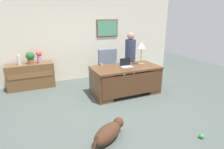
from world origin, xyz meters
TOP-DOWN VIEW (x-y plane):
  - ground_plane at (0.00, 0.00)m, footprint 12.00×12.00m
  - back_wall at (0.01, 2.60)m, footprint 7.00×0.16m
  - desk at (0.72, 0.70)m, footprint 1.84×0.94m
  - credenza at (-1.69, 2.25)m, footprint 1.32×0.50m
  - armchair at (0.62, 1.61)m, footprint 0.60×0.59m
  - person_standing at (1.18, 1.31)m, footprint 0.32×0.32m
  - dog_lying at (-0.52, -1.03)m, footprint 0.76×0.61m
  - laptop at (0.73, 0.73)m, footprint 0.32×0.22m
  - desk_lamp at (1.24, 0.78)m, footprint 0.22×0.22m
  - vase_with_flowers at (-1.39, 2.25)m, footprint 0.17×0.17m
  - vase_empty at (-1.95, 2.25)m, footprint 0.10×0.10m
  - potted_plant at (-1.64, 2.25)m, footprint 0.24×0.24m
  - dog_toy_ball at (1.01, -1.66)m, footprint 0.09×0.09m

SIDE VIEW (x-z plane):
  - ground_plane at x=0.00m, z-range 0.00..0.00m
  - dog_toy_ball at x=1.01m, z-range 0.00..0.09m
  - dog_lying at x=-0.52m, z-range 0.00..0.30m
  - credenza at x=-1.69m, z-range 0.00..0.75m
  - desk at x=0.72m, z-range 0.03..0.81m
  - armchair at x=0.62m, z-range -0.06..1.04m
  - laptop at x=0.73m, z-range 0.72..0.94m
  - person_standing at x=1.18m, z-range 0.02..1.67m
  - vase_empty at x=-1.95m, z-range 0.75..1.04m
  - potted_plant at x=-1.64m, z-range 0.76..1.12m
  - vase_with_flowers at x=-1.39m, z-range 0.77..1.15m
  - desk_lamp at x=1.24m, z-range 0.96..1.60m
  - back_wall at x=0.01m, z-range 0.00..2.70m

